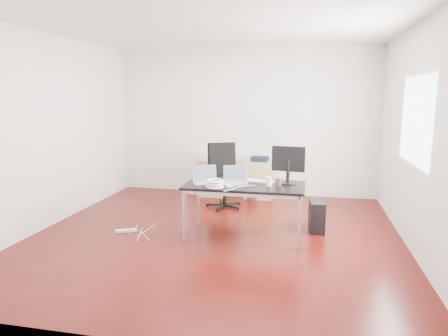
% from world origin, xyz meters
% --- Properties ---
extents(room_shell, '(5.00, 5.00, 5.00)m').
position_xyz_m(room_shell, '(0.04, 0.00, 1.40)').
color(room_shell, '#380906').
rests_on(room_shell, ground).
extents(desk, '(1.60, 0.80, 0.73)m').
position_xyz_m(desk, '(0.39, 0.06, 0.68)').
color(desk, black).
rests_on(desk, ground).
extents(office_chair, '(0.63, 0.65, 1.08)m').
position_xyz_m(office_chair, '(-0.21, 1.49, 0.61)').
color(office_chair, black).
rests_on(office_chair, ground).
extents(filing_cabinet_left, '(0.50, 0.50, 0.70)m').
position_xyz_m(filing_cabinet_left, '(-0.59, 2.23, 0.35)').
color(filing_cabinet_left, tan).
rests_on(filing_cabinet_left, ground).
extents(filing_cabinet_right, '(0.50, 0.50, 0.70)m').
position_xyz_m(filing_cabinet_right, '(0.32, 2.23, 0.35)').
color(filing_cabinet_right, tan).
rests_on(filing_cabinet_right, ground).
extents(pc_tower, '(0.24, 0.47, 0.44)m').
position_xyz_m(pc_tower, '(1.36, 0.51, 0.22)').
color(pc_tower, black).
rests_on(pc_tower, ground).
extents(wastebasket, '(0.24, 0.24, 0.28)m').
position_xyz_m(wastebasket, '(0.22, 2.06, 0.14)').
color(wastebasket, black).
rests_on(wastebasket, ground).
extents(power_strip, '(0.30, 0.18, 0.04)m').
position_xyz_m(power_strip, '(-1.28, -0.13, 0.02)').
color(power_strip, white).
rests_on(power_strip, ground).
extents(laptop_left, '(0.41, 0.38, 0.23)m').
position_xyz_m(laptop_left, '(-0.15, 0.01, 0.79)').
color(laptop_left, silver).
rests_on(laptop_left, desk).
extents(laptop_right, '(0.38, 0.32, 0.23)m').
position_xyz_m(laptop_right, '(0.26, 0.09, 0.79)').
color(laptop_right, silver).
rests_on(laptop_right, desk).
extents(monitor, '(0.45, 0.26, 0.51)m').
position_xyz_m(monitor, '(0.96, 0.22, 1.01)').
color(monitor, black).
rests_on(monitor, desk).
extents(keyboard, '(0.46, 0.22, 0.02)m').
position_xyz_m(keyboard, '(0.54, 0.25, 0.74)').
color(keyboard, white).
rests_on(keyboard, desk).
extents(cup_white, '(0.09, 0.09, 0.12)m').
position_xyz_m(cup_white, '(0.72, 0.01, 0.79)').
color(cup_white, white).
rests_on(cup_white, desk).
extents(cup_brown, '(0.10, 0.10, 0.10)m').
position_xyz_m(cup_brown, '(0.84, 0.08, 0.78)').
color(cup_brown, brown).
rests_on(cup_brown, desk).
extents(cable_coil, '(0.24, 0.24, 0.11)m').
position_xyz_m(cable_coil, '(0.05, -0.23, 0.78)').
color(cable_coil, white).
rests_on(cable_coil, desk).
extents(power_adapter, '(0.09, 0.09, 0.03)m').
position_xyz_m(power_adapter, '(0.22, -0.16, 0.74)').
color(power_adapter, white).
rests_on(power_adapter, desk).
extents(speaker, '(0.10, 0.09, 0.18)m').
position_xyz_m(speaker, '(-0.53, 2.15, 0.79)').
color(speaker, '#9E9E9E').
rests_on(speaker, filing_cabinet_left).
extents(navy_garment, '(0.33, 0.28, 0.09)m').
position_xyz_m(navy_garment, '(0.33, 2.17, 0.74)').
color(navy_garment, black).
rests_on(navy_garment, filing_cabinet_right).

